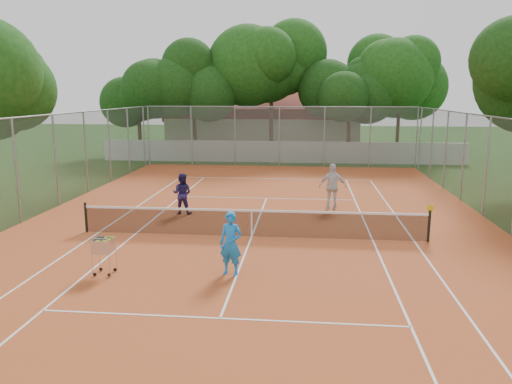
# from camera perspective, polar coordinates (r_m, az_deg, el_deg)

# --- Properties ---
(ground) EXTENTS (120.00, 120.00, 0.00)m
(ground) POSITION_cam_1_polar(r_m,az_deg,el_deg) (17.32, -0.50, -5.19)
(ground) COLOR #17390F
(ground) RESTS_ON ground
(court_pad) EXTENTS (18.00, 34.00, 0.02)m
(court_pad) POSITION_cam_1_polar(r_m,az_deg,el_deg) (17.32, -0.50, -5.16)
(court_pad) COLOR #B14D22
(court_pad) RESTS_ON ground
(court_lines) EXTENTS (10.98, 23.78, 0.01)m
(court_lines) POSITION_cam_1_polar(r_m,az_deg,el_deg) (17.32, -0.50, -5.12)
(court_lines) COLOR white
(court_lines) RESTS_ON court_pad
(tennis_net) EXTENTS (11.88, 0.10, 0.98)m
(tennis_net) POSITION_cam_1_polar(r_m,az_deg,el_deg) (17.18, -0.50, -3.56)
(tennis_net) COLOR black
(tennis_net) RESTS_ON court_pad
(perimeter_fence) EXTENTS (18.00, 34.00, 4.00)m
(perimeter_fence) POSITION_cam_1_polar(r_m,az_deg,el_deg) (16.86, -0.51, 1.34)
(perimeter_fence) COLOR slate
(perimeter_fence) RESTS_ON ground
(boundary_wall) EXTENTS (26.00, 0.30, 1.50)m
(boundary_wall) POSITION_cam_1_polar(r_m,az_deg,el_deg) (35.80, 2.82, 4.60)
(boundary_wall) COLOR silver
(boundary_wall) RESTS_ON ground
(clubhouse) EXTENTS (16.40, 9.00, 4.40)m
(clubhouse) POSITION_cam_1_polar(r_m,az_deg,el_deg) (45.75, 0.97, 7.89)
(clubhouse) COLOR beige
(clubhouse) RESTS_ON ground
(tropical_trees) EXTENTS (29.00, 19.00, 10.00)m
(tropical_trees) POSITION_cam_1_polar(r_m,az_deg,el_deg) (38.55, 3.12, 11.41)
(tropical_trees) COLOR black
(tropical_trees) RESTS_ON ground
(player_near) EXTENTS (0.72, 0.56, 1.76)m
(player_near) POSITION_cam_1_polar(r_m,az_deg,el_deg) (13.59, -2.89, -5.90)
(player_near) COLOR #1A7FDE
(player_near) RESTS_ON court_pad
(player_far_left) EXTENTS (0.87, 0.70, 1.68)m
(player_far_left) POSITION_cam_1_polar(r_m,az_deg,el_deg) (20.62, -8.44, -0.18)
(player_far_left) COLOR #211B52
(player_far_left) RESTS_ON court_pad
(player_far_right) EXTENTS (1.15, 0.50, 1.95)m
(player_far_right) POSITION_cam_1_polar(r_m,az_deg,el_deg) (21.43, 8.76, 0.63)
(player_far_right) COLOR silver
(player_far_right) RESTS_ON court_pad
(ball_hopper) EXTENTS (0.68, 0.68, 1.10)m
(ball_hopper) POSITION_cam_1_polar(r_m,az_deg,el_deg) (14.31, -16.98, -6.89)
(ball_hopper) COLOR silver
(ball_hopper) RESTS_ON court_pad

